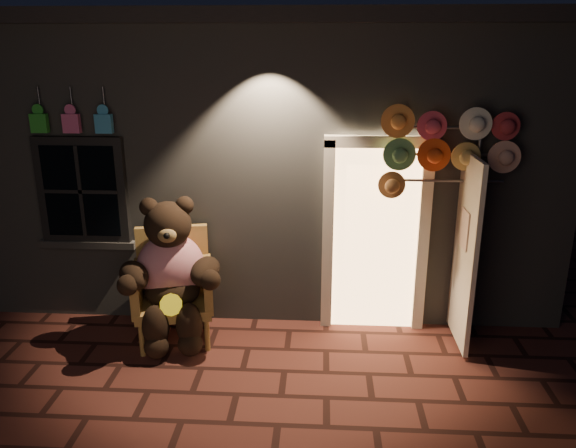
{
  "coord_description": "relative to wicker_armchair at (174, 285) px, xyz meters",
  "views": [
    {
      "loc": [
        0.75,
        -4.43,
        3.09
      ],
      "look_at": [
        0.42,
        1.0,
        1.35
      ],
      "focal_mm": 35.0,
      "sensor_mm": 36.0,
      "label": 1
    }
  ],
  "objects": [
    {
      "name": "ground",
      "position": [
        0.84,
        -1.09,
        -0.6
      ],
      "size": [
        60.0,
        60.0,
        0.0
      ],
      "primitive_type": "plane",
      "color": "#562821",
      "rests_on": "ground"
    },
    {
      "name": "shop_building",
      "position": [
        0.84,
        2.89,
        1.14
      ],
      "size": [
        7.3,
        5.95,
        3.51
      ],
      "color": "slate",
      "rests_on": "ground"
    },
    {
      "name": "wicker_armchair",
      "position": [
        0.0,
        0.0,
        0.0
      ],
      "size": [
        0.95,
        0.9,
        1.19
      ],
      "rotation": [
        0.0,
        0.0,
        0.22
      ],
      "color": "#A58640",
      "rests_on": "ground"
    },
    {
      "name": "teddy_bear",
      "position": [
        0.02,
        -0.15,
        0.21
      ],
      "size": [
        1.12,
        0.98,
        1.58
      ],
      "rotation": [
        0.0,
        0.0,
        0.22
      ],
      "color": "red",
      "rests_on": "ground"
    },
    {
      "name": "hat_rack",
      "position": [
        2.85,
        0.18,
        1.49
      ],
      "size": [
        1.41,
        0.22,
        2.49
      ],
      "color": "#59595E",
      "rests_on": "ground"
    }
  ]
}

